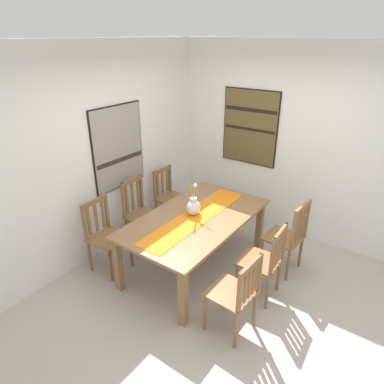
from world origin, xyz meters
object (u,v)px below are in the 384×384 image
object	(u,v)px
chair_3	(141,212)
chair_4	(289,236)
chair_2	(170,196)
painting_on_back_wall	(118,148)
chair_5	(105,235)
centerpiece_vase	(193,206)
chair_0	(265,260)
painting_on_side_wall	(250,127)
dining_table	(196,223)
chair_1	(236,293)

from	to	relation	value
chair_3	chair_4	bearing A→B (deg)	-72.43
chair_2	painting_on_back_wall	bearing A→B (deg)	158.75
chair_3	chair_5	distance (m)	0.67
centerpiece_vase	chair_2	bearing A→B (deg)	54.84
centerpiece_vase	chair_0	distance (m)	1.05
chair_4	chair_0	bearing A→B (deg)	177.00
chair_3	chair_4	distance (m)	1.99
chair_2	chair_4	bearing A→B (deg)	-91.91
chair_4	painting_on_side_wall	xyz separation A→B (m)	(0.90, 1.06, 1.00)
dining_table	painting_on_side_wall	distance (m)	1.74
centerpiece_vase	dining_table	bearing A→B (deg)	-120.71
centerpiece_vase	chair_1	world-z (taller)	centerpiece_vase
chair_3	centerpiece_vase	bearing A→B (deg)	-87.83
dining_table	chair_3	size ratio (longest dim) A/B	1.97
chair_0	chair_1	bearing A→B (deg)	179.47
chair_4	painting_on_side_wall	bearing A→B (deg)	49.51
chair_3	chair_1	bearing A→B (deg)	-108.94
chair_0	chair_5	size ratio (longest dim) A/B	0.97
dining_table	chair_1	size ratio (longest dim) A/B	2.14
chair_2	chair_3	xyz separation A→B (m)	(-0.66, -0.02, 0.02)
painting_on_side_wall	chair_4	bearing A→B (deg)	-130.49
chair_0	chair_4	distance (m)	0.60
chair_4	painting_on_side_wall	distance (m)	1.71
centerpiece_vase	chair_5	distance (m)	1.15
dining_table	chair_0	bearing A→B (deg)	-89.97
painting_on_side_wall	chair_5	bearing A→B (deg)	159.67
painting_on_back_wall	chair_0	bearing A→B (deg)	-89.01
centerpiece_vase	chair_5	bearing A→B (deg)	129.77
dining_table	centerpiece_vase	bearing A→B (deg)	59.29
chair_1	chair_5	bearing A→B (deg)	90.91
chair_5	dining_table	bearing A→B (deg)	-53.42
chair_5	centerpiece_vase	bearing A→B (deg)	-50.23
centerpiece_vase	chair_1	distance (m)	1.24
painting_on_side_wall	chair_2	bearing A→B (deg)	134.35
chair_4	chair_5	size ratio (longest dim) A/B	1.04
chair_3	painting_on_back_wall	xyz separation A→B (m)	(-0.04, 0.30, 0.89)
chair_2	painting_on_side_wall	xyz separation A→B (m)	(0.84, -0.86, 1.03)
dining_table	chair_4	distance (m)	1.15
dining_table	centerpiece_vase	size ratio (longest dim) A/B	2.84
chair_3	chair_5	world-z (taller)	chair_3
dining_table	chair_5	xyz separation A→B (m)	(-0.67, 0.90, -0.16)
dining_table	chair_0	size ratio (longest dim) A/B	2.11
chair_4	dining_table	bearing A→B (deg)	121.90
chair_3	chair_5	size ratio (longest dim) A/B	1.04
chair_4	chair_1	bearing A→B (deg)	178.27
centerpiece_vase	painting_on_back_wall	distance (m)	1.29
chair_2	painting_on_back_wall	distance (m)	1.18
centerpiece_vase	chair_0	size ratio (longest dim) A/B	0.74
dining_table	painting_on_side_wall	size ratio (longest dim) A/B	1.76
chair_0	chair_1	size ratio (longest dim) A/B	1.01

